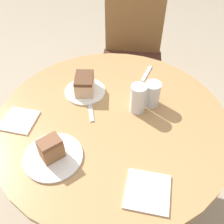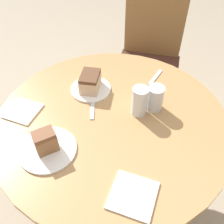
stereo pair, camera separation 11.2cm
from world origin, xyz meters
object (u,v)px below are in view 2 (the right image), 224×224
at_px(plate_near, 91,89).
at_px(glass_lemonade, 140,103).
at_px(plate_far, 48,149).
at_px(chair, 149,59).
at_px(cake_slice_far, 45,141).
at_px(glass_water, 155,99).
at_px(cake_slice_near, 90,82).

distance_m(plate_near, glass_lemonade, 0.28).
relative_size(plate_far, glass_lemonade, 1.66).
relative_size(chair, cake_slice_far, 8.93).
xyz_separation_m(chair, glass_water, (0.16, -0.76, 0.31)).
height_order(chair, plate_far, chair).
bearing_deg(plate_near, cake_slice_far, -94.60).
xyz_separation_m(glass_lemonade, glass_water, (0.06, 0.05, -0.01)).
height_order(cake_slice_far, glass_water, glass_water).
xyz_separation_m(chair, plate_far, (-0.19, -1.13, 0.27)).
distance_m(plate_near, cake_slice_far, 0.40).
xyz_separation_m(plate_near, plate_far, (-0.03, -0.39, 0.00)).
distance_m(plate_far, glass_lemonade, 0.43).
distance_m(chair, cake_slice_near, 0.81).
relative_size(plate_near, glass_water, 1.66).
height_order(chair, plate_near, chair).
bearing_deg(cake_slice_near, glass_lemonade, -17.02).
relative_size(chair, glass_water, 7.66).
height_order(chair, cake_slice_near, chair).
xyz_separation_m(plate_far, cake_slice_near, (0.03, 0.39, 0.05)).
height_order(plate_far, glass_water, glass_water).
bearing_deg(plate_near, cake_slice_near, -90.00).
relative_size(chair, glass_lemonade, 6.58).
bearing_deg(cake_slice_far, chair, 80.36).
bearing_deg(plate_far, cake_slice_near, 85.40).
relative_size(cake_slice_far, glass_water, 0.86).
xyz_separation_m(cake_slice_far, glass_lemonade, (0.29, 0.31, 0.00)).
bearing_deg(glass_water, chair, 101.81).
relative_size(plate_near, cake_slice_near, 1.54).
distance_m(cake_slice_near, glass_lemonade, 0.27).
bearing_deg(glass_water, glass_lemonade, -139.42).
height_order(plate_near, glass_water, glass_water).
bearing_deg(glass_lemonade, plate_near, 162.98).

